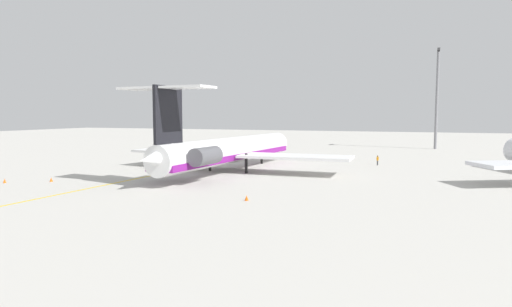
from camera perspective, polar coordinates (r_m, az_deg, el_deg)
ground at (r=72.15m, az=-9.73°, el=-1.90°), size 326.20×326.20×0.00m
main_jetliner at (r=66.53m, az=-3.65°, el=0.42°), size 41.44×36.71×12.06m
ground_crew_near_nose at (r=93.46m, az=-6.33°, el=0.44°), size 0.29×0.46×1.80m
ground_crew_near_tail at (r=78.16m, az=15.38°, el=-0.69°), size 0.27×0.38×1.68m
safety_cone_nose at (r=63.12m, az=-24.86°, el=-3.06°), size 0.40×0.40×0.55m
safety_cone_wingtip at (r=44.96m, az=-1.22°, el=-5.73°), size 0.40×0.40×0.55m
safety_cone_tail at (r=64.64m, az=-29.63°, el=-3.07°), size 0.40×0.40×0.55m
taxiway_centreline at (r=71.53m, az=-9.11°, el=-1.95°), size 73.49×4.85×0.01m
light_mast at (r=118.97m, az=22.27°, el=7.06°), size 4.00×0.70×24.65m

